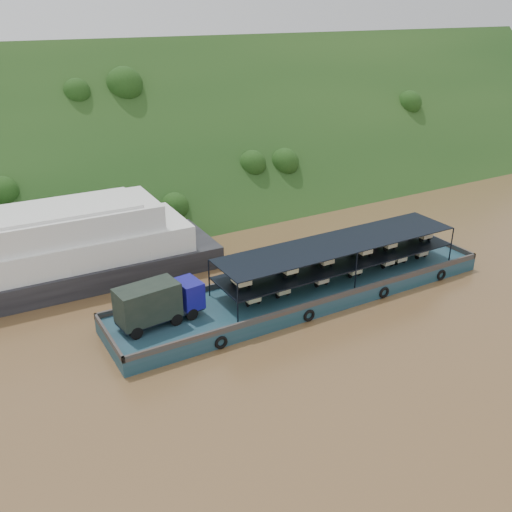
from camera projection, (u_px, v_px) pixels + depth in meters
ground at (292, 296)px, 50.43m from camera, size 160.00×160.00×0.00m
hillside at (149, 190)px, 78.88m from camera, size 140.00×39.60×39.60m
cargo_barge at (294, 289)px, 49.24m from camera, size 35.00×7.18×4.61m
passenger_ferry at (20, 257)px, 50.48m from camera, size 35.88×9.90×7.22m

